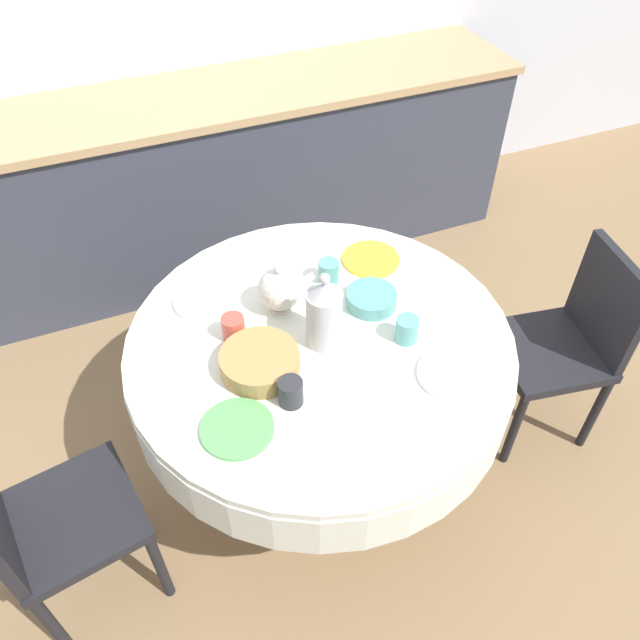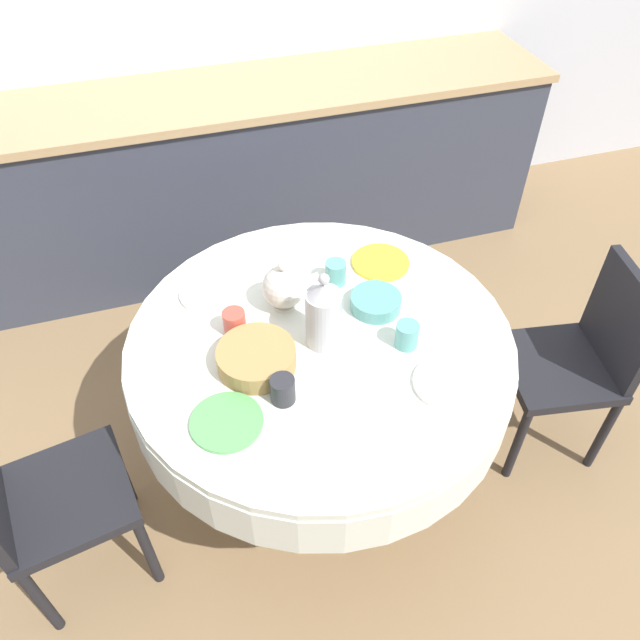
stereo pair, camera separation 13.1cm
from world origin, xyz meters
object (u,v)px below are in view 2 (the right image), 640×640
object	(u,v)px
chair_right	(37,498)
teapot	(284,287)
chair_left	(579,356)
coffee_carafe	(324,314)

from	to	relation	value
chair_right	teapot	xyz separation A→B (m)	(0.91, 0.36, 0.33)
chair_left	chair_right	xyz separation A→B (m)	(-1.97, -0.01, 0.00)
chair_right	coffee_carafe	size ratio (longest dim) A/B	2.97
teapot	coffee_carafe	bearing A→B (deg)	-69.09
chair_left	coffee_carafe	xyz separation A→B (m)	(-0.98, 0.14, 0.37)
chair_right	coffee_carafe	xyz separation A→B (m)	(0.99, 0.16, 0.37)
chair_right	coffee_carafe	distance (m)	1.07
coffee_carafe	teapot	size ratio (longest dim) A/B	1.40
chair_right	teapot	distance (m)	1.03
teapot	chair_right	bearing A→B (deg)	-158.22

